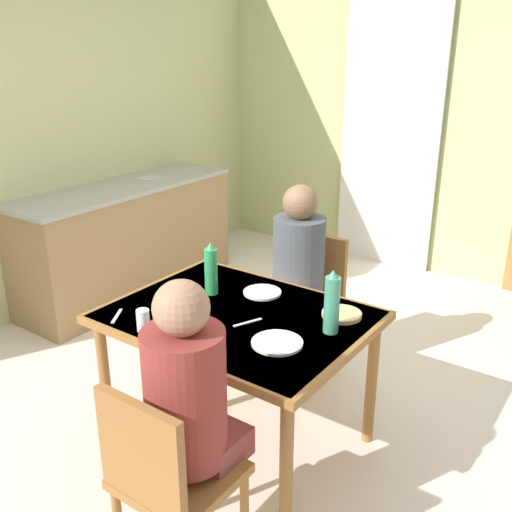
{
  "coord_description": "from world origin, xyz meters",
  "views": [
    {
      "loc": [
        1.77,
        -2.19,
        1.97
      ],
      "look_at": [
        0.23,
        -0.04,
        0.99
      ],
      "focal_mm": 40.81,
      "sensor_mm": 36.0,
      "label": 1
    }
  ],
  "objects_px": {
    "water_bottle_green_far": "(211,270)",
    "serving_bowl_center": "(179,324)",
    "kitchen_counter": "(127,239)",
    "person_near_diner": "(188,392)",
    "chair_far_diner": "(308,297)",
    "chair_near_diner": "(166,477)",
    "dining_table": "(238,328)",
    "person_far_diner": "(297,260)",
    "water_bottle_green_near": "(332,303)"
  },
  "relations": [
    {
      "from": "person_near_diner",
      "to": "water_bottle_green_near",
      "type": "relative_size",
      "value": 2.57
    },
    {
      "from": "dining_table",
      "to": "person_far_diner",
      "type": "bearing_deg",
      "value": 97.35
    },
    {
      "from": "chair_near_diner",
      "to": "person_far_diner",
      "type": "distance_m",
      "value": 1.58
    },
    {
      "from": "water_bottle_green_far",
      "to": "water_bottle_green_near",
      "type": "bearing_deg",
      "value": -1.25
    },
    {
      "from": "dining_table",
      "to": "chair_far_diner",
      "type": "height_order",
      "value": "chair_far_diner"
    },
    {
      "from": "kitchen_counter",
      "to": "water_bottle_green_far",
      "type": "distance_m",
      "value": 1.94
    },
    {
      "from": "dining_table",
      "to": "person_far_diner",
      "type": "height_order",
      "value": "person_far_diner"
    },
    {
      "from": "chair_near_diner",
      "to": "dining_table",
      "type": "bearing_deg",
      "value": 109.79
    },
    {
      "from": "kitchen_counter",
      "to": "chair_near_diner",
      "type": "height_order",
      "value": "kitchen_counter"
    },
    {
      "from": "water_bottle_green_far",
      "to": "serving_bowl_center",
      "type": "height_order",
      "value": "water_bottle_green_far"
    },
    {
      "from": "dining_table",
      "to": "water_bottle_green_far",
      "type": "relative_size",
      "value": 4.39
    },
    {
      "from": "kitchen_counter",
      "to": "dining_table",
      "type": "xyz_separation_m",
      "value": [
        1.91,
        -1.03,
        0.21
      ]
    },
    {
      "from": "person_near_diner",
      "to": "person_far_diner",
      "type": "distance_m",
      "value": 1.42
    },
    {
      "from": "chair_far_diner",
      "to": "person_near_diner",
      "type": "bearing_deg",
      "value": 104.3
    },
    {
      "from": "chair_far_diner",
      "to": "water_bottle_green_far",
      "type": "height_order",
      "value": "water_bottle_green_far"
    },
    {
      "from": "dining_table",
      "to": "chair_near_diner",
      "type": "relative_size",
      "value": 1.4
    },
    {
      "from": "chair_near_diner",
      "to": "person_near_diner",
      "type": "bearing_deg",
      "value": 90.0
    },
    {
      "from": "chair_near_diner",
      "to": "water_bottle_green_near",
      "type": "relative_size",
      "value": 2.9
    },
    {
      "from": "kitchen_counter",
      "to": "person_near_diner",
      "type": "distance_m",
      "value": 2.81
    },
    {
      "from": "dining_table",
      "to": "serving_bowl_center",
      "type": "height_order",
      "value": "serving_bowl_center"
    },
    {
      "from": "person_near_diner",
      "to": "water_bottle_green_far",
      "type": "height_order",
      "value": "person_near_diner"
    },
    {
      "from": "chair_near_diner",
      "to": "chair_far_diner",
      "type": "height_order",
      "value": "same"
    },
    {
      "from": "chair_far_diner",
      "to": "water_bottle_green_far",
      "type": "relative_size",
      "value": 3.13
    },
    {
      "from": "water_bottle_green_far",
      "to": "chair_near_diner",
      "type": "bearing_deg",
      "value": -59.41
    },
    {
      "from": "serving_bowl_center",
      "to": "kitchen_counter",
      "type": "bearing_deg",
      "value": 143.86
    },
    {
      "from": "dining_table",
      "to": "serving_bowl_center",
      "type": "xyz_separation_m",
      "value": [
        -0.12,
        -0.29,
        0.1
      ]
    },
    {
      "from": "kitchen_counter",
      "to": "person_near_diner",
      "type": "xyz_separation_m",
      "value": [
        2.21,
        -1.71,
        0.33
      ]
    },
    {
      "from": "kitchen_counter",
      "to": "serving_bowl_center",
      "type": "bearing_deg",
      "value": -36.14
    },
    {
      "from": "dining_table",
      "to": "water_bottle_green_far",
      "type": "distance_m",
      "value": 0.35
    },
    {
      "from": "water_bottle_green_near",
      "to": "person_far_diner",
      "type": "bearing_deg",
      "value": 132.55
    },
    {
      "from": "serving_bowl_center",
      "to": "chair_far_diner",
      "type": "bearing_deg",
      "value": 88.42
    },
    {
      "from": "dining_table",
      "to": "person_far_diner",
      "type": "distance_m",
      "value": 0.7
    },
    {
      "from": "chair_near_diner",
      "to": "water_bottle_green_far",
      "type": "distance_m",
      "value": 1.14
    },
    {
      "from": "dining_table",
      "to": "person_near_diner",
      "type": "height_order",
      "value": "person_near_diner"
    },
    {
      "from": "chair_far_diner",
      "to": "water_bottle_green_far",
      "type": "distance_m",
      "value": 0.82
    },
    {
      "from": "person_near_diner",
      "to": "water_bottle_green_far",
      "type": "bearing_deg",
      "value": 124.7
    },
    {
      "from": "kitchen_counter",
      "to": "person_far_diner",
      "type": "relative_size",
      "value": 2.49
    },
    {
      "from": "chair_near_diner",
      "to": "chair_far_diner",
      "type": "bearing_deg",
      "value": 103.16
    },
    {
      "from": "person_far_diner",
      "to": "water_bottle_green_far",
      "type": "xyz_separation_m",
      "value": [
        -0.17,
        -0.57,
        0.09
      ]
    },
    {
      "from": "dining_table",
      "to": "water_bottle_green_near",
      "type": "height_order",
      "value": "water_bottle_green_near"
    },
    {
      "from": "water_bottle_green_near",
      "to": "serving_bowl_center",
      "type": "bearing_deg",
      "value": -146.14
    },
    {
      "from": "kitchen_counter",
      "to": "person_far_diner",
      "type": "bearing_deg",
      "value": -10.6
    },
    {
      "from": "water_bottle_green_far",
      "to": "serving_bowl_center",
      "type": "bearing_deg",
      "value": -71.03
    },
    {
      "from": "chair_far_diner",
      "to": "serving_bowl_center",
      "type": "xyz_separation_m",
      "value": [
        -0.03,
        -1.11,
        0.27
      ]
    },
    {
      "from": "person_near_diner",
      "to": "water_bottle_green_near",
      "type": "distance_m",
      "value": 0.8
    },
    {
      "from": "kitchen_counter",
      "to": "person_far_diner",
      "type": "xyz_separation_m",
      "value": [
        1.83,
        -0.34,
        0.33
      ]
    },
    {
      "from": "chair_near_diner",
      "to": "person_near_diner",
      "type": "height_order",
      "value": "person_near_diner"
    },
    {
      "from": "person_near_diner",
      "to": "serving_bowl_center",
      "type": "relative_size",
      "value": 4.53
    },
    {
      "from": "chair_near_diner",
      "to": "water_bottle_green_far",
      "type": "relative_size",
      "value": 3.13
    },
    {
      "from": "person_far_diner",
      "to": "serving_bowl_center",
      "type": "xyz_separation_m",
      "value": [
        -0.03,
        -0.97,
        -0.02
      ]
    }
  ]
}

